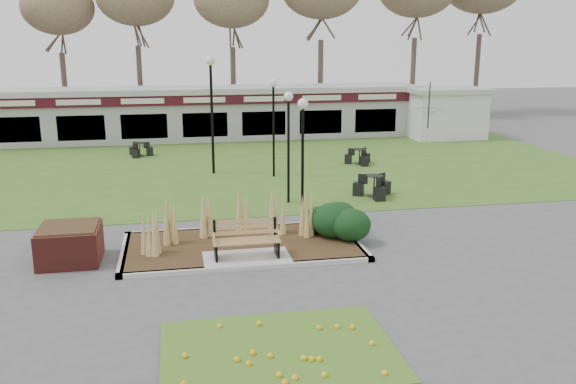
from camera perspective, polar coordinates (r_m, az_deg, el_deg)
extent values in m
plane|color=#515154|center=(15.52, -3.80, -6.71)|extent=(100.00, 100.00, 0.00)
cube|color=#3D6A21|center=(27.03, -6.92, 2.31)|extent=(34.00, 16.00, 0.02)
cube|color=#3F6A1E|center=(11.36, -0.87, -14.70)|extent=(4.20, 3.00, 0.08)
cube|color=#382C16|center=(16.62, -4.32, -5.06)|extent=(6.22, 3.22, 0.12)
cube|color=#B7B7B2|center=(15.12, -3.62, -7.05)|extent=(6.40, 0.18, 0.12)
cube|color=#B7B7B2|center=(18.14, -4.90, -3.41)|extent=(6.40, 0.18, 0.12)
cube|color=#B7B7B2|center=(16.60, -15.10, -5.56)|extent=(0.18, 3.40, 0.12)
cube|color=#B7B7B2|center=(17.22, 6.05, -4.41)|extent=(0.18, 3.40, 0.12)
cube|color=#B7B7B2|center=(15.64, -3.88, -6.30)|extent=(2.20, 1.20, 0.13)
cone|color=tan|center=(16.72, -11.00, -2.88)|extent=(0.36, 0.36, 1.15)
cone|color=tan|center=(17.12, -7.66, -2.34)|extent=(0.36, 0.36, 1.15)
cone|color=tan|center=(17.40, -4.08, -1.98)|extent=(0.36, 0.36, 1.15)
cone|color=tan|center=(17.33, -1.04, -2.01)|extent=(0.36, 0.36, 1.15)
cone|color=tan|center=(17.10, 1.83, -2.24)|extent=(0.36, 0.36, 1.15)
cone|color=tan|center=(15.97, -12.80, -3.79)|extent=(0.36, 0.36, 1.15)
ellipsoid|color=black|center=(17.10, 4.27, -2.64)|extent=(1.21, 1.10, 0.99)
ellipsoid|color=black|center=(16.86, 5.93, -3.09)|extent=(1.10, 1.00, 0.90)
ellipsoid|color=black|center=(17.66, 4.79, -2.31)|extent=(1.06, 0.96, 0.86)
ellipsoid|color=black|center=(17.53, 2.89, -2.58)|extent=(0.92, 0.84, 0.76)
cube|color=tan|center=(15.47, -3.91, -4.58)|extent=(1.70, 0.57, 0.04)
cube|color=tan|center=(15.68, -4.06, -3.25)|extent=(1.70, 0.13, 0.44)
cube|color=black|center=(15.48, -6.77, -5.50)|extent=(0.06, 0.55, 0.42)
cube|color=black|center=(15.65, -1.05, -5.18)|extent=(0.06, 0.55, 0.42)
cube|color=black|center=(15.61, -6.90, -3.51)|extent=(0.06, 0.06, 0.50)
cube|color=black|center=(15.78, -1.24, -3.21)|extent=(0.06, 0.06, 0.50)
cube|color=tan|center=(15.33, -6.96, -4.13)|extent=(0.05, 0.50, 0.04)
cube|color=tan|center=(15.51, -0.89, -3.80)|extent=(0.05, 0.50, 0.04)
cube|color=maroon|center=(16.45, -19.72, -4.67)|extent=(1.50, 1.50, 0.90)
cube|color=#382C16|center=(16.31, -19.86, -3.10)|extent=(1.40, 1.40, 0.06)
cube|color=#979799|center=(34.70, -7.92, 7.06)|extent=(24.00, 3.00, 2.60)
cube|color=#400D18|center=(33.05, -7.83, 8.55)|extent=(24.00, 0.18, 0.55)
cube|color=#BDBDC1|center=(34.56, -8.00, 9.45)|extent=(24.60, 3.40, 0.30)
cube|color=silver|center=(32.94, -7.82, 8.53)|extent=(22.00, 0.02, 0.28)
cube|color=black|center=(33.31, -7.76, 6.25)|extent=(22.00, 0.10, 1.30)
cube|color=white|center=(36.03, 14.40, 7.02)|extent=(4.00, 3.00, 2.60)
cube|color=#BDBDC1|center=(35.90, 14.54, 9.23)|extent=(4.40, 3.40, 0.25)
cylinder|color=#47382B|center=(43.13, -20.75, 9.39)|extent=(0.36, 0.36, 5.17)
cylinder|color=#47382B|center=(42.53, -12.66, 9.89)|extent=(0.36, 0.36, 5.17)
cylinder|color=#47382B|center=(42.76, -4.47, 10.21)|extent=(0.36, 0.36, 5.17)
cylinder|color=#47382B|center=(43.83, 3.47, 10.32)|extent=(0.36, 0.36, 5.17)
cylinder|color=#47382B|center=(45.66, 10.91, 10.25)|extent=(0.36, 0.36, 5.17)
cylinder|color=#47382B|center=(48.18, 17.67, 10.04)|extent=(0.36, 0.36, 5.17)
cylinder|color=black|center=(18.40, 1.37, 2.36)|extent=(0.09, 0.09, 3.52)
sphere|color=white|center=(18.10, 1.40, 8.26)|extent=(0.32, 0.32, 0.32)
cylinder|color=black|center=(25.43, -7.11, 6.66)|extent=(0.11, 0.11, 4.48)
sphere|color=white|center=(25.23, -7.28, 12.11)|extent=(0.40, 0.40, 0.40)
cylinder|color=black|center=(20.68, 0.04, 3.69)|extent=(0.09, 0.09, 3.52)
sphere|color=white|center=(20.42, 0.04, 8.94)|extent=(0.32, 0.32, 0.32)
cylinder|color=black|center=(24.69, -1.36, 5.58)|extent=(0.09, 0.09, 3.66)
sphere|color=white|center=(24.47, -1.38, 10.17)|extent=(0.33, 0.33, 0.33)
cylinder|color=black|center=(30.23, -13.68, 3.32)|extent=(0.38, 0.38, 0.03)
cylinder|color=black|center=(30.18, -13.71, 3.88)|extent=(0.04, 0.04, 0.62)
cylinder|color=black|center=(30.12, -13.75, 4.47)|extent=(0.51, 0.51, 0.02)
cube|color=black|center=(30.26, -12.82, 3.73)|extent=(0.34, 0.34, 0.39)
cube|color=black|center=(30.57, -14.25, 3.75)|extent=(0.41, 0.41, 0.39)
cube|color=black|center=(29.77, -14.03, 3.49)|extent=(0.37, 0.37, 0.39)
cylinder|color=black|center=(27.70, 6.68, 2.66)|extent=(0.40, 0.40, 0.03)
cylinder|color=black|center=(27.64, 6.69, 3.31)|extent=(0.05, 0.05, 0.65)
cylinder|color=black|center=(27.58, 6.71, 3.99)|extent=(0.54, 0.54, 0.02)
cube|color=black|center=(28.07, 7.27, 3.19)|extent=(0.43, 0.43, 0.42)
cube|color=black|center=(27.71, 5.66, 3.10)|extent=(0.40, 0.40, 0.42)
cube|color=black|center=(27.22, 7.13, 2.86)|extent=(0.35, 0.35, 0.42)
cylinder|color=black|center=(22.05, 8.02, -0.38)|extent=(0.45, 0.45, 0.03)
cylinder|color=black|center=(21.96, 8.06, 0.55)|extent=(0.05, 0.05, 0.74)
cylinder|color=black|center=(21.88, 8.09, 1.52)|extent=(0.62, 0.62, 0.03)
cube|color=black|center=(22.42, 8.99, 0.42)|extent=(0.48, 0.48, 0.47)
cube|color=black|center=(22.10, 6.60, 0.30)|extent=(0.48, 0.48, 0.47)
cube|color=black|center=(21.48, 8.54, -0.18)|extent=(0.36, 0.36, 0.47)
cylinder|color=black|center=(30.26, 12.91, 5.42)|extent=(0.06, 0.06, 2.20)
imported|color=#2D52A0|center=(30.20, 12.96, 6.23)|extent=(2.29, 2.31, 1.76)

